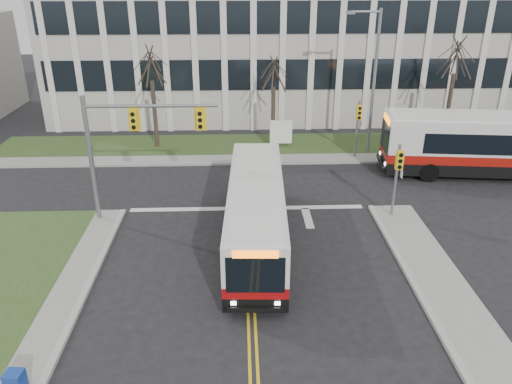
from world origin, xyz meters
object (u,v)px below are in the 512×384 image
object	(u,v)px
directory_sign	(281,132)
bus_main	(256,214)
streetlight	(372,76)
bus_cross	(500,147)

from	to	relation	value
directory_sign	bus_main	distance (m)	13.00
directory_sign	bus_main	world-z (taller)	bus_main
streetlight	bus_main	distance (m)	14.35
bus_main	directory_sign	bearing A→B (deg)	82.71
streetlight	directory_sign	size ratio (longest dim) A/B	4.60
streetlight	bus_main	size ratio (longest dim) A/B	0.85
streetlight	bus_cross	world-z (taller)	streetlight
bus_main	streetlight	bearing A→B (deg)	58.55
bus_main	bus_cross	distance (m)	16.50
streetlight	directory_sign	distance (m)	6.96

